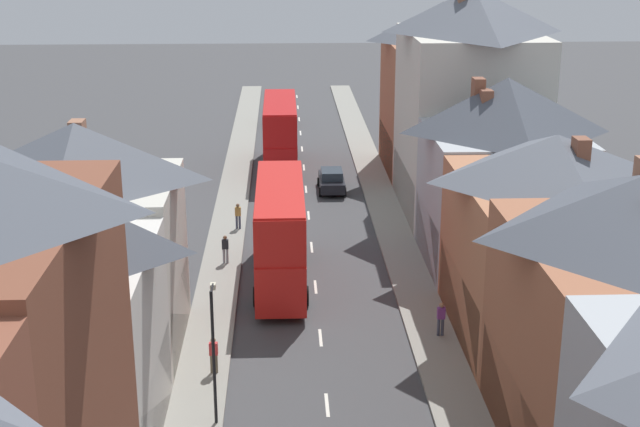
{
  "coord_description": "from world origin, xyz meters",
  "views": [
    {
      "loc": [
        -1.6,
        -12.93,
        18.02
      ],
      "look_at": [
        0.39,
        33.67,
        2.84
      ],
      "focal_mm": 50.0,
      "sensor_mm": 36.0,
      "label": 1
    }
  ],
  "objects": [
    {
      "name": "pavement_left",
      "position": [
        -5.1,
        38.0,
        0.07
      ],
      "size": [
        2.2,
        104.0,
        0.14
      ],
      "primitive_type": "cube",
      "color": "gray",
      "rests_on": "ground"
    },
    {
      "name": "pavement_right",
      "position": [
        5.1,
        38.0,
        0.07
      ],
      "size": [
        2.2,
        104.0,
        0.14
      ],
      "primitive_type": "cube",
      "color": "gray",
      "rests_on": "ground"
    },
    {
      "name": "centre_line_dashes",
      "position": [
        0.0,
        36.0,
        0.01
      ],
      "size": [
        0.14,
        97.8,
        0.01
      ],
      "color": "silver",
      "rests_on": "ground"
    },
    {
      "name": "terrace_row_right",
      "position": [
        10.18,
        23.67,
        5.89
      ],
      "size": [
        8.0,
        69.36,
        14.55
      ],
      "color": "brown",
      "rests_on": "ground"
    },
    {
      "name": "double_decker_bus_lead",
      "position": [
        -1.81,
        30.69,
        2.82
      ],
      "size": [
        2.74,
        10.8,
        5.3
      ],
      "color": "red",
      "rests_on": "ground"
    },
    {
      "name": "double_decker_bus_mid_street",
      "position": [
        -1.81,
        53.67,
        2.82
      ],
      "size": [
        2.74,
        10.8,
        5.3
      ],
      "color": "red",
      "rests_on": "ground"
    },
    {
      "name": "car_near_blue",
      "position": [
        1.8,
        47.47,
        0.81
      ],
      "size": [
        1.9,
        4.19,
        1.6
      ],
      "color": "black",
      "rests_on": "ground"
    },
    {
      "name": "car_near_silver",
      "position": [
        -1.8,
        69.62,
        0.8
      ],
      "size": [
        1.9,
        4.56,
        1.58
      ],
      "color": "maroon",
      "rests_on": "ground"
    },
    {
      "name": "pedestrian_mid_left",
      "position": [
        -4.6,
        20.61,
        1.03
      ],
      "size": [
        0.36,
        0.22,
        1.61
      ],
      "color": "brown",
      "rests_on": "pavement_left"
    },
    {
      "name": "pedestrian_mid_right",
      "position": [
        5.47,
        23.74,
        1.03
      ],
      "size": [
        0.36,
        0.22,
        1.61
      ],
      "color": "#3D4256",
      "rests_on": "pavement_right"
    },
    {
      "name": "pedestrian_far_left",
      "position": [
        -4.86,
        33.31,
        1.03
      ],
      "size": [
        0.36,
        0.22,
        1.61
      ],
      "color": "gray",
      "rests_on": "pavement_left"
    },
    {
      "name": "pedestrian_far_right",
      "position": [
        -4.42,
        39.17,
        1.03
      ],
      "size": [
        0.36,
        0.22,
        1.61
      ],
      "color": "#3D4256",
      "rests_on": "pavement_left"
    },
    {
      "name": "street_lamp",
      "position": [
        -4.25,
        16.81,
        3.24
      ],
      "size": [
        0.2,
        1.12,
        5.5
      ],
      "color": "black",
      "rests_on": "ground"
    }
  ]
}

